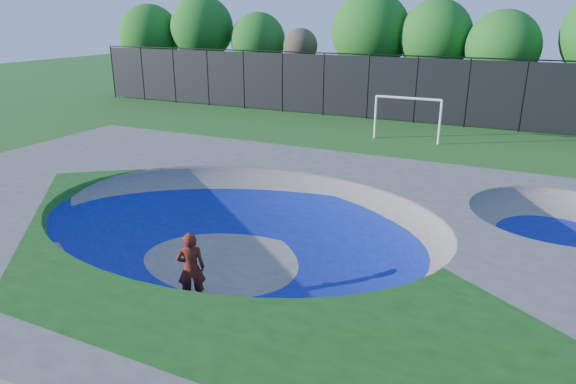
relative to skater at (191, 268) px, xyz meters
name	(u,v)px	position (x,y,z in m)	size (l,w,h in m)	color
ground	(240,264)	(-0.02, 2.16, -0.88)	(120.00, 120.00, 0.00)	#205618
skate_deck	(239,238)	(-0.02, 2.16, -0.13)	(22.00, 14.00, 1.50)	gray
skater	(191,268)	(0.00, 0.00, 0.00)	(0.64, 0.42, 1.75)	#B42A0E
skateboard	(193,301)	(0.00, 0.00, -0.85)	(0.78, 0.22, 0.05)	black
soccer_goal	(408,111)	(0.68, 18.17, 0.73)	(3.50, 0.12, 2.31)	white
fence	(416,89)	(-0.02, 23.16, 1.22)	(48.09, 0.09, 4.04)	black
treeline	(438,37)	(0.18, 28.27, 4.02)	(51.94, 6.84, 8.11)	#463423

